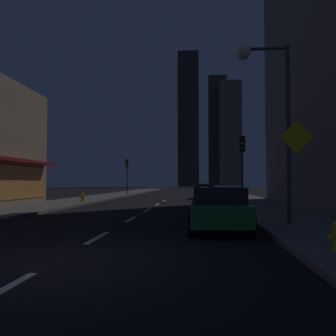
% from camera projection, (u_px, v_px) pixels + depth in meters
% --- Properties ---
extents(ground_plane, '(78.00, 136.00, 0.10)m').
position_uv_depth(ground_plane, '(171.00, 197.00, 39.17)').
color(ground_plane, black).
extents(sidewalk_right, '(4.00, 76.00, 0.15)m').
position_uv_depth(sidewalk_right, '(236.00, 196.00, 38.59)').
color(sidewalk_right, '#605E59').
rests_on(sidewalk_right, ground).
extents(sidewalk_left, '(4.00, 76.00, 0.15)m').
position_uv_depth(sidewalk_left, '(108.00, 196.00, 39.75)').
color(sidewalk_left, '#605E59').
rests_on(sidewalk_left, ground).
extents(lane_marking_center, '(0.16, 28.20, 0.01)m').
position_uv_depth(lane_marking_center, '(140.00, 214.00, 18.26)').
color(lane_marking_center, silver).
rests_on(lane_marking_center, ground).
extents(skyscraper_distant_tall, '(7.22, 8.40, 46.75)m').
position_uv_depth(skyscraper_distant_tall, '(189.00, 120.00, 127.37)').
color(skyscraper_distant_tall, '#2E2B22').
rests_on(skyscraper_distant_tall, ground).
extents(skyscraper_distant_mid, '(7.93, 8.23, 48.34)m').
position_uv_depth(skyscraper_distant_mid, '(217.00, 131.00, 160.94)').
color(skyscraper_distant_mid, '#2F2D23').
rests_on(skyscraper_distant_mid, ground).
extents(skyscraper_distant_short, '(8.83, 7.12, 43.54)m').
position_uv_depth(skyscraper_distant_short, '(231.00, 134.00, 151.01)').
color(skyscraper_distant_short, '#5D5846').
rests_on(skyscraper_distant_short, ground).
extents(skyscraper_distant_slender, '(5.15, 8.31, 50.45)m').
position_uv_depth(skyscraper_distant_slender, '(279.00, 118.00, 134.22)').
color(skyscraper_distant_slender, '#3E3B2F').
rests_on(skyscraper_distant_slender, ground).
extents(car_parked_near, '(1.98, 4.24, 1.45)m').
position_uv_depth(car_parked_near, '(219.00, 208.00, 12.04)').
color(car_parked_near, '#1E722D').
rests_on(car_parked_near, ground).
extents(car_parked_far, '(1.98, 4.24, 1.45)m').
position_uv_depth(car_parked_far, '(205.00, 191.00, 35.18)').
color(car_parked_far, silver).
rests_on(car_parked_far, ground).
extents(fire_hydrant_far_left, '(0.42, 0.30, 0.65)m').
position_uv_depth(fire_hydrant_far_left, '(83.00, 197.00, 27.70)').
color(fire_hydrant_far_left, gold).
rests_on(fire_hydrant_far_left, sidewalk_left).
extents(traffic_light_near_right, '(0.32, 0.48, 4.20)m').
position_uv_depth(traffic_light_near_right, '(242.00, 155.00, 21.13)').
color(traffic_light_near_right, '#2D2D2D').
rests_on(traffic_light_near_right, sidewalk_right).
extents(traffic_light_far_left, '(0.32, 0.48, 4.20)m').
position_uv_depth(traffic_light_far_left, '(127.00, 169.00, 43.02)').
color(traffic_light_far_left, '#2D2D2D').
rests_on(traffic_light_far_left, sidewalk_left).
extents(street_lamp_right, '(1.96, 0.56, 6.58)m').
position_uv_depth(street_lamp_right, '(265.00, 88.00, 13.32)').
color(street_lamp_right, '#38383D').
rests_on(street_lamp_right, sidewalk_right).
extents(pedestrian_crossing_sign, '(0.91, 0.08, 3.15)m').
position_uv_depth(pedestrian_crossing_sign, '(297.00, 168.00, 9.88)').
color(pedestrian_crossing_sign, slate).
rests_on(pedestrian_crossing_sign, sidewalk_right).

